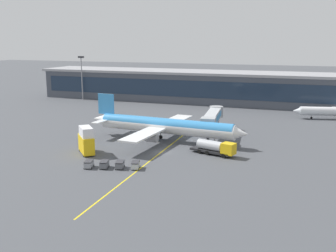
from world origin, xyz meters
TOP-DOWN VIEW (x-y plane):
  - ground_plane at (0.00, 0.00)m, footprint 700.00×700.00m
  - apron_lead_in_line at (-0.18, 2.00)m, footprint 2.17×79.99m
  - terminal_building at (7.28, 78.62)m, footprint 182.74×22.05m
  - main_airliner at (-3.13, 9.89)m, footprint 43.55×34.67m
  - jet_bridge at (7.02, 20.36)m, footprint 5.95×21.20m
  - fuel_tanker at (12.27, 1.80)m, footprint 11.07×5.37m
  - crew_van at (-21.91, 0.94)m, footprint 4.34×5.38m
  - catering_lift at (-15.85, -7.16)m, footprint 6.44×6.70m
  - baggage_cart_0 at (-9.92, -16.07)m, footprint 2.23×2.97m
  - baggage_cart_1 at (-6.85, -15.18)m, footprint 2.23×2.97m
  - baggage_cart_2 at (-3.77, -14.29)m, footprint 2.23×2.97m
  - baggage_cart_3 at (-0.70, -13.40)m, footprint 2.23×2.97m
  - apron_light_mast_0 at (-62.71, 66.66)m, footprint 2.80×0.50m

SIDE VIEW (x-z plane):
  - ground_plane at x=0.00m, z-range 0.00..0.00m
  - apron_lead_in_line at x=-0.18m, z-range 0.00..0.01m
  - baggage_cart_0 at x=-9.92m, z-range 0.04..1.52m
  - baggage_cart_1 at x=-6.85m, z-range 0.04..1.52m
  - baggage_cart_2 at x=-3.77m, z-range 0.04..1.52m
  - baggage_cart_3 at x=-0.70m, z-range 0.04..1.52m
  - crew_van at x=-21.91m, z-range 0.16..2.46m
  - fuel_tanker at x=12.27m, z-range 0.12..3.37m
  - catering_lift at x=-15.85m, z-range -0.08..6.22m
  - main_airliner at x=-3.13m, z-range -1.63..9.71m
  - jet_bridge at x=7.02m, z-range 1.67..8.41m
  - terminal_building at x=7.28m, z-range 0.02..12.89m
  - apron_light_mast_0 at x=-62.71m, z-range 1.89..20.75m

